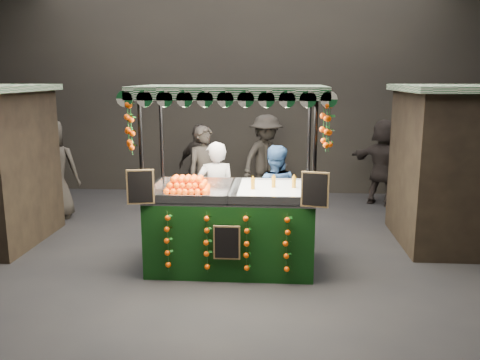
{
  "coord_description": "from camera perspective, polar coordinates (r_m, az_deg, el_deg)",
  "views": [
    {
      "loc": [
        0.92,
        -6.77,
        2.75
      ],
      "look_at": [
        0.4,
        0.49,
        1.23
      ],
      "focal_mm": 37.56,
      "sensor_mm": 36.0,
      "label": 1
    }
  ],
  "objects": [
    {
      "name": "ground",
      "position": [
        7.37,
        -3.41,
        -10.14
      ],
      "size": [
        12.0,
        12.0,
        0.0
      ],
      "primitive_type": "plane",
      "color": "black",
      "rests_on": "ground"
    },
    {
      "name": "market_hall",
      "position": [
        6.86,
        -3.77,
        17.06
      ],
      "size": [
        12.1,
        10.1,
        5.05
      ],
      "color": "black",
      "rests_on": "ground"
    },
    {
      "name": "juice_stall",
      "position": [
        7.23,
        -0.95,
        -3.76
      ],
      "size": [
        2.7,
        1.58,
        2.61
      ],
      "color": "black",
      "rests_on": "ground"
    },
    {
      "name": "vendor_grey",
      "position": [
        8.1,
        -2.76,
        -1.67
      ],
      "size": [
        0.71,
        0.54,
        1.73
      ],
      "rotation": [
        0.0,
        0.0,
        3.37
      ],
      "color": "gray",
      "rests_on": "ground"
    },
    {
      "name": "vendor_blue",
      "position": [
        8.22,
        3.89,
        -1.74
      ],
      "size": [
        0.85,
        0.68,
        1.66
      ],
      "rotation": [
        0.0,
        0.0,
        3.07
      ],
      "color": "navy",
      "rests_on": "ground"
    },
    {
      "name": "shopper_0",
      "position": [
        9.25,
        -3.95,
        0.42
      ],
      "size": [
        0.81,
        0.73,
        1.86
      ],
      "rotation": [
        0.0,
        0.0,
        0.53
      ],
      "color": "#2A2522",
      "rests_on": "ground"
    },
    {
      "name": "shopper_1",
      "position": [
        9.18,
        20.97,
        -0.87
      ],
      "size": [
        0.92,
        0.76,
        1.72
      ],
      "rotation": [
        0.0,
        0.0,
        -0.14
      ],
      "color": "black",
      "rests_on": "ground"
    },
    {
      "name": "shopper_2",
      "position": [
        10.35,
        -4.55,
        1.43
      ],
      "size": [
        1.13,
        0.86,
        1.79
      ],
      "rotation": [
        0.0,
        0.0,
        2.68
      ],
      "color": "black",
      "rests_on": "ground"
    },
    {
      "name": "shopper_3",
      "position": [
        10.89,
        2.96,
        2.35
      ],
      "size": [
        1.4,
        1.38,
        1.93
      ],
      "rotation": [
        0.0,
        0.0,
        0.76
      ],
      "color": "#2A2622",
      "rests_on": "ground"
    },
    {
      "name": "shopper_4",
      "position": [
        10.36,
        -20.43,
        1.14
      ],
      "size": [
        1.04,
        0.77,
        1.93
      ],
      "rotation": [
        0.0,
        0.0,
        3.32
      ],
      "color": "#2E2A25",
      "rests_on": "ground"
    },
    {
      "name": "shopper_5",
      "position": [
        11.16,
        15.98,
        1.94
      ],
      "size": [
        1.67,
        1.52,
        1.85
      ],
      "rotation": [
        0.0,
        0.0,
        2.44
      ],
      "color": "black",
      "rests_on": "ground"
    }
  ]
}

